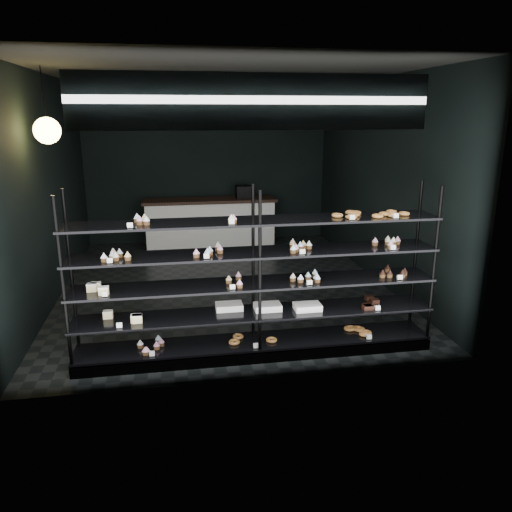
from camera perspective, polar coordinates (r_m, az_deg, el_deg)
The scene contains 5 objects.
room at distance 7.67m, azimuth -3.83°, elevation 8.10°, with size 5.01×6.01×3.20m.
display_shelf at distance 5.56m, azimuth -0.18°, elevation -5.31°, with size 4.00×0.50×1.91m.
signage at distance 4.69m, azimuth -0.17°, elevation 17.24°, with size 3.30×0.05×0.50m.
pendant_lamp at distance 6.60m, azimuth -22.77°, elevation 13.09°, with size 0.31×0.31×0.89m.
service_counter at distance 10.31m, azimuth -5.21°, elevation 3.91°, with size 2.68×0.65×1.23m.
Camera 1 is at (-0.78, -7.56, 2.65)m, focal length 35.00 mm.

